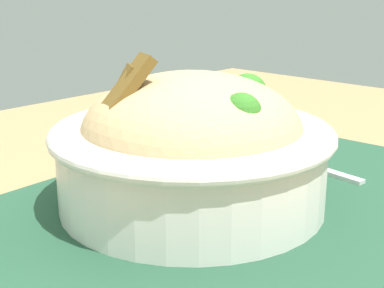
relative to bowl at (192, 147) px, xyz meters
name	(u,v)px	position (x,y,z in m)	size (l,w,h in m)	color
table	(199,270)	(0.02, 0.01, -0.12)	(1.13, 0.83, 0.77)	#99754C
placemat	(237,197)	(0.04, -0.02, -0.05)	(0.43, 0.30, 0.00)	#1E422D
bowl	(192,147)	(0.00, 0.00, 0.00)	(0.22, 0.22, 0.12)	silver
fork	(298,162)	(0.14, -0.01, -0.05)	(0.03, 0.13, 0.00)	silver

